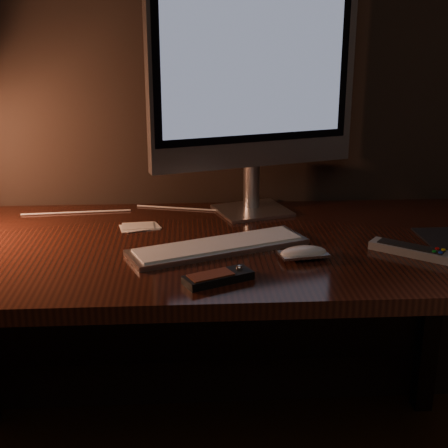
{
  "coord_description": "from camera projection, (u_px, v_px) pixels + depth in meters",
  "views": [
    {
      "loc": [
        -0.06,
        0.32,
        1.3
      ],
      "look_at": [
        0.02,
        1.73,
        0.84
      ],
      "focal_mm": 50.0,
      "sensor_mm": 36.0,
      "label": 1
    }
  ],
  "objects": [
    {
      "name": "papers",
      "position": [
        139.0,
        227.0,
        1.74
      ],
      "size": [
        0.12,
        0.09,
        0.01
      ],
      "primitive_type": "cube",
      "rotation": [
        0.0,
        0.0,
        0.21
      ],
      "color": "white",
      "rests_on": "desk"
    },
    {
      "name": "mouse",
      "position": [
        303.0,
        255.0,
        1.51
      ],
      "size": [
        0.12,
        0.08,
        0.02
      ],
      "primitive_type": "ellipsoid",
      "rotation": [
        0.0,
        0.0,
        0.17
      ],
      "color": "white",
      "rests_on": "desk"
    },
    {
      "name": "media_remote",
      "position": [
        218.0,
        277.0,
        1.38
      ],
      "size": [
        0.16,
        0.12,
        0.03
      ],
      "rotation": [
        0.0,
        0.0,
        0.44
      ],
      "color": "black",
      "rests_on": "desk"
    },
    {
      "name": "cable",
      "position": [
        130.0,
        211.0,
        1.88
      ],
      "size": [
        0.62,
        0.08,
        0.01
      ],
      "primitive_type": "cylinder",
      "rotation": [
        0.0,
        1.57,
        -0.12
      ],
      "color": "white",
      "rests_on": "desk"
    },
    {
      "name": "desk",
      "position": [
        211.0,
        277.0,
        1.74
      ],
      "size": [
        1.6,
        0.75,
        0.75
      ],
      "color": "black",
      "rests_on": "ground"
    },
    {
      "name": "keyboard",
      "position": [
        219.0,
        246.0,
        1.58
      ],
      "size": [
        0.47,
        0.29,
        0.02
      ],
      "primitive_type": "cube",
      "rotation": [
        0.0,
        0.0,
        0.38
      ],
      "color": "silver",
      "rests_on": "desk"
    },
    {
      "name": "monitor",
      "position": [
        254.0,
        81.0,
        1.76
      ],
      "size": [
        0.61,
        0.24,
        0.66
      ],
      "rotation": [
        0.0,
        0.0,
        0.31
      ],
      "color": "silver",
      "rests_on": "desk"
    },
    {
      "name": "tv_remote",
      "position": [
        411.0,
        250.0,
        1.54
      ],
      "size": [
        0.19,
        0.16,
        0.03
      ],
      "rotation": [
        0.0,
        0.0,
        -0.67
      ],
      "color": "gray",
      "rests_on": "desk"
    }
  ]
}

